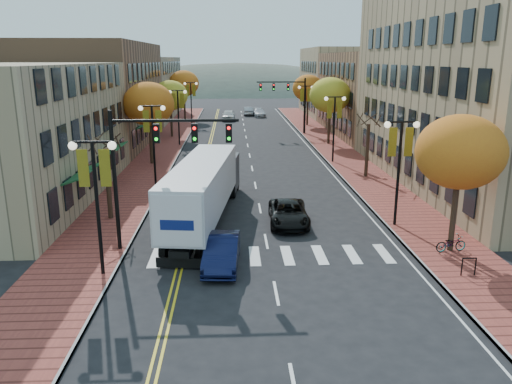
{
  "coord_description": "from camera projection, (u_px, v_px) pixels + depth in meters",
  "views": [
    {
      "loc": [
        -1.74,
        -20.64,
        9.33
      ],
      "look_at": [
        -0.45,
        5.87,
        2.2
      ],
      "focal_mm": 35.0,
      "sensor_mm": 36.0,
      "label": 1
    }
  ],
  "objects": [
    {
      "name": "lamp_right_a",
      "position": [
        400.0,
        153.0,
        27.44
      ],
      "size": [
        1.96,
        0.36,
        6.05
      ],
      "color": "black",
      "rests_on": "ground"
    },
    {
      "name": "building_right_mid",
      "position": [
        393.0,
        94.0,
        62.5
      ],
      "size": [
        15.0,
        24.0,
        10.0
      ],
      "primitive_type": "cube",
      "color": "brown",
      "rests_on": "ground"
    },
    {
      "name": "ground",
      "position": [
        272.0,
        273.0,
        22.41
      ],
      "size": [
        200.0,
        200.0,
        0.0
      ],
      "primitive_type": "plane",
      "color": "black",
      "rests_on": "ground"
    },
    {
      "name": "semi_truck",
      "position": [
        205.0,
        185.0,
        28.97
      ],
      "size": [
        4.18,
        15.21,
        3.76
      ],
      "rotation": [
        0.0,
        0.0,
        -0.12
      ],
      "color": "black",
      "rests_on": "ground"
    },
    {
      "name": "tree_left_d",
      "position": [
        184.0,
        83.0,
        76.48
      ],
      "size": [
        4.61,
        4.61,
        7.42
      ],
      "color": "#382619",
      "rests_on": "sidewalk_left"
    },
    {
      "name": "navy_sedan",
      "position": [
        222.0,
        251.0,
        22.98
      ],
      "size": [
        1.78,
        4.46,
        1.44
      ],
      "primitive_type": "imported",
      "rotation": [
        0.0,
        0.0,
        -0.06
      ],
      "color": "black",
      "rests_on": "ground"
    },
    {
      "name": "traffic_mast_far",
      "position": [
        289.0,
        95.0,
        61.9
      ],
      "size": [
        6.1,
        0.34,
        7.0
      ],
      "color": "black",
      "rests_on": "ground"
    },
    {
      "name": "lamp_left_b",
      "position": [
        153.0,
        130.0,
        36.38
      ],
      "size": [
        1.96,
        0.36,
        6.05
      ],
      "color": "black",
      "rests_on": "ground"
    },
    {
      "name": "building_left_mid",
      "position": [
        93.0,
        94.0,
        54.91
      ],
      "size": [
        12.0,
        24.0,
        11.0
      ],
      "primitive_type": "cube",
      "color": "brown",
      "rests_on": "ground"
    },
    {
      "name": "sidewalk_right",
      "position": [
        331.0,
        146.0,
        54.17
      ],
      "size": [
        4.0,
        85.0,
        0.15
      ],
      "primitive_type": "cube",
      "color": "brown",
      "rests_on": "ground"
    },
    {
      "name": "sidewalk_left",
      "position": [
        164.0,
        148.0,
        53.32
      ],
      "size": [
        4.0,
        85.0,
        0.15
      ],
      "primitive_type": "cube",
      "color": "brown",
      "rests_on": "ground"
    },
    {
      "name": "tree_left_a",
      "position": [
        108.0,
        184.0,
        29.12
      ],
      "size": [
        0.28,
        0.28,
        4.2
      ],
      "color": "#382619",
      "rests_on": "sidewalk_left"
    },
    {
      "name": "lamp_right_b",
      "position": [
        334.0,
        116.0,
        44.8
      ],
      "size": [
        1.96,
        0.36,
        6.05
      ],
      "color": "black",
      "rests_on": "ground"
    },
    {
      "name": "building_right_near",
      "position": [
        506.0,
        84.0,
        36.77
      ],
      "size": [
        15.0,
        28.0,
        15.0
      ],
      "primitive_type": "cube",
      "color": "#997F5B",
      "rests_on": "ground"
    },
    {
      "name": "car_far_oncoming",
      "position": [
        248.0,
        111.0,
        84.25
      ],
      "size": [
        1.51,
        4.24,
        1.39
      ],
      "primitive_type": "imported",
      "rotation": [
        0.0,
        0.0,
        3.15
      ],
      "color": "#9D9EA4",
      "rests_on": "ground"
    },
    {
      "name": "lamp_right_c",
      "position": [
        305.0,
        100.0,
        62.16
      ],
      "size": [
        1.96,
        0.36,
        6.05
      ],
      "color": "black",
      "rests_on": "ground"
    },
    {
      "name": "car_far_silver",
      "position": [
        259.0,
        113.0,
        82.09
      ],
      "size": [
        2.31,
        4.75,
        1.33
      ],
      "primitive_type": "imported",
      "rotation": [
        0.0,
        0.0,
        0.1
      ],
      "color": "#B8B6BF",
      "rests_on": "ground"
    },
    {
      "name": "building_left_near",
      "position": [
        1.0,
        134.0,
        32.98
      ],
      "size": [
        12.0,
        22.0,
        9.0
      ],
      "primitive_type": "cube",
      "color": "#9E8966",
      "rests_on": "ground"
    },
    {
      "name": "black_suv",
      "position": [
        288.0,
        213.0,
        28.88
      ],
      "size": [
        2.36,
        4.82,
        1.32
      ],
      "primitive_type": "imported",
      "rotation": [
        0.0,
        0.0,
        -0.04
      ],
      "color": "black",
      "rests_on": "ground"
    },
    {
      "name": "tree_right_a",
      "position": [
        460.0,
        152.0,
        23.45
      ],
      "size": [
        4.16,
        4.16,
        6.69
      ],
      "color": "#382619",
      "rests_on": "sidewalk_right"
    },
    {
      "name": "lamp_left_a",
      "position": [
        95.0,
        182.0,
        20.94
      ],
      "size": [
        1.96,
        0.36,
        6.05
      ],
      "color": "black",
      "rests_on": "ground"
    },
    {
      "name": "lamp_left_c",
      "position": [
        178.0,
        107.0,
        53.74
      ],
      "size": [
        1.96,
        0.36,
        6.05
      ],
      "color": "black",
      "rests_on": "ground"
    },
    {
      "name": "tree_left_b",
      "position": [
        149.0,
        104.0,
        43.73
      ],
      "size": [
        4.48,
        4.48,
        7.21
      ],
      "color": "#382619",
      "rests_on": "sidewalk_left"
    },
    {
      "name": "car_far_white",
      "position": [
        229.0,
        115.0,
        77.04
      ],
      "size": [
        2.17,
        4.84,
        1.62
      ],
      "primitive_type": "imported",
      "rotation": [
        0.0,
        0.0,
        -0.06
      ],
      "color": "silver",
      "rests_on": "ground"
    },
    {
      "name": "tree_left_c",
      "position": [
        170.0,
        95.0,
        59.26
      ],
      "size": [
        4.16,
        4.16,
        6.69
      ],
      "color": "#382619",
      "rests_on": "sidewalk_left"
    },
    {
      "name": "lamp_left_d",
      "position": [
        191.0,
        95.0,
        71.1
      ],
      "size": [
        1.96,
        0.36,
        6.05
      ],
      "color": "black",
      "rests_on": "ground"
    },
    {
      "name": "traffic_mast_near",
      "position": [
        154.0,
        154.0,
        23.77
      ],
      "size": [
        6.1,
        0.35,
        7.0
      ],
      "color": "black",
      "rests_on": "ground"
    },
    {
      "name": "tree_right_d",
      "position": [
        308.0,
        88.0,
        69.69
      ],
      "size": [
        4.35,
        4.35,
        7.0
      ],
      "color": "#382619",
      "rests_on": "sidewalk_right"
    },
    {
      "name": "tree_right_b",
      "position": [
        367.0,
        150.0,
        39.61
      ],
      "size": [
        0.28,
        0.28,
        4.2
      ],
      "color": "#382619",
      "rests_on": "sidewalk_right"
    },
    {
      "name": "bicycle",
      "position": [
        451.0,
        243.0,
        24.41
      ],
      "size": [
        1.63,
        0.77,
        0.83
      ],
      "primitive_type": "imported",
      "rotation": [
        0.0,
        0.0,
        1.72
      ],
      "color": "gray",
      "rests_on": "sidewalk_right"
    },
    {
      "name": "tree_right_c",
      "position": [
        330.0,
        95.0,
        54.22
      ],
      "size": [
        4.48,
        4.48,
        7.21
      ],
      "color": "#382619",
      "rests_on": "sidewalk_right"
    },
    {
      "name": "building_left_far",
      "position": [
        135.0,
        88.0,
        79.22
      ],
      "size": [
        12.0,
        26.0,
        9.5
      ],
      "primitive_type": "cube",
      "color": "#9E8966",
      "rests_on": "ground"
    },
    {
      "name": "building_right_far",
      "position": [
        352.0,
        82.0,
        83.59
      ],
      "size": [
        15.0,
        20.0,
        11.0
      ],
      "primitive_type": "cube",
      "color": "#9E8966",
      "rests_on": "ground"
    }
  ]
}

